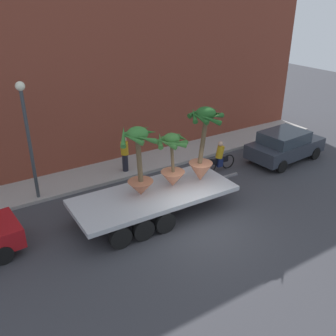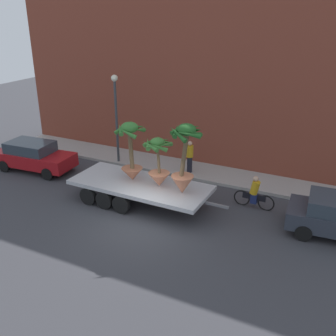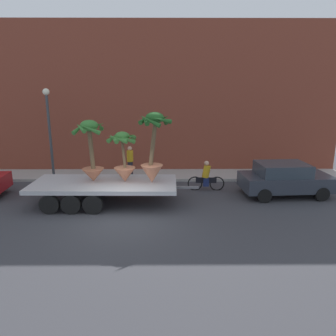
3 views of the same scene
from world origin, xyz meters
name	(u,v)px [view 1 (image 1 of 3)]	position (x,y,z in m)	size (l,w,h in m)	color
ground_plane	(202,227)	(0.00, 0.00, 0.00)	(60.00, 60.00, 0.00)	#38383D
sidewalk	(128,167)	(0.00, 6.10, 0.07)	(24.00, 2.20, 0.15)	#A39E99
building_facade	(108,73)	(0.00, 7.80, 4.37)	(24.00, 1.20, 8.74)	brown
flatbed_trailer	(149,199)	(-1.29, 1.71, 0.78)	(7.31, 2.69, 0.98)	#B7BABF
potted_palm_rear	(139,163)	(-1.57, 1.85, 2.28)	(1.41, 1.37, 2.70)	#B26647
potted_palm_middle	(203,148)	(1.11, 1.60, 2.41)	(1.42, 1.45, 3.05)	#C17251
potted_palm_front	(172,163)	(-0.17, 1.79, 1.98)	(1.29, 1.29, 2.21)	#C17251
cyclist	(220,158)	(3.67, 3.52, 0.67)	(1.84, 0.35, 1.54)	black
parked_car	(285,145)	(7.28, 2.72, 0.83)	(4.26, 2.23, 1.58)	#2D333D
pedestrian_near_gate	(125,153)	(-0.35, 5.64, 1.04)	(0.36, 0.36, 1.71)	black
street_lamp	(27,127)	(-4.57, 5.30, 3.23)	(0.36, 0.36, 4.83)	#383D42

